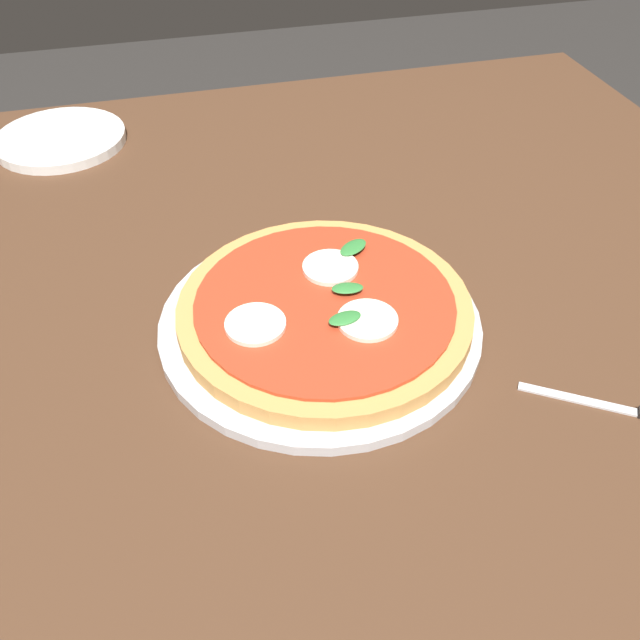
# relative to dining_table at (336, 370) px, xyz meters

# --- Properties ---
(ground_plane) EXTENTS (6.00, 6.00, 0.00)m
(ground_plane) POSITION_rel_dining_table_xyz_m (0.00, 0.00, -0.66)
(ground_plane) COLOR #2D2B28
(dining_table) EXTENTS (1.22, 1.20, 0.75)m
(dining_table) POSITION_rel_dining_table_xyz_m (0.00, 0.00, 0.00)
(dining_table) COLOR #4C301E
(dining_table) RESTS_ON ground_plane
(serving_tray) EXTENTS (0.33, 0.33, 0.01)m
(serving_tray) POSITION_rel_dining_table_xyz_m (0.02, 0.02, 0.10)
(serving_tray) COLOR silver
(serving_tray) RESTS_ON dining_table
(pizza) EXTENTS (0.30, 0.30, 0.03)m
(pizza) POSITION_rel_dining_table_xyz_m (0.02, 0.02, 0.11)
(pizza) COLOR tan
(pizza) RESTS_ON serving_tray
(plate_white) EXTENTS (0.19, 0.19, 0.01)m
(plate_white) POSITION_rel_dining_table_xyz_m (0.29, -0.47, 0.10)
(plate_white) COLOR white
(plate_white) RESTS_ON dining_table
(knife) EXTENTS (0.14, 0.10, 0.01)m
(knife) POSITION_rel_dining_table_xyz_m (-0.22, 0.21, 0.09)
(knife) COLOR black
(knife) RESTS_ON dining_table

